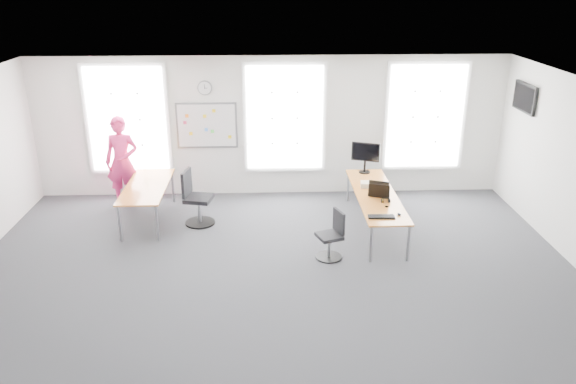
{
  "coord_description": "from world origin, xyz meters",
  "views": [
    {
      "loc": [
        -0.08,
        -7.64,
        4.56
      ],
      "look_at": [
        0.26,
        1.2,
        1.1
      ],
      "focal_mm": 35.0,
      "sensor_mm": 36.0,
      "label": 1
    }
  ],
  "objects_px": {
    "keyboard": "(382,217)",
    "headphones": "(385,201)",
    "chair_right": "(332,238)",
    "chair_left": "(196,201)",
    "desk_left": "(147,189)",
    "monitor": "(366,155)",
    "person": "(122,162)",
    "desk_right": "(376,196)"
  },
  "relations": [
    {
      "from": "keyboard",
      "to": "headphones",
      "type": "height_order",
      "value": "headphones"
    },
    {
      "from": "chair_right",
      "to": "chair_left",
      "type": "xyz_separation_m",
      "value": [
        -2.47,
        1.5,
        0.1
      ]
    },
    {
      "from": "desk_left",
      "to": "headphones",
      "type": "bearing_deg",
      "value": -12.13
    },
    {
      "from": "desk_left",
      "to": "chair_right",
      "type": "relative_size",
      "value": 2.34
    },
    {
      "from": "chair_right",
      "to": "headphones",
      "type": "height_order",
      "value": "chair_right"
    },
    {
      "from": "monitor",
      "to": "keyboard",
      "type": "bearing_deg",
      "value": -72.6
    },
    {
      "from": "person",
      "to": "chair_right",
      "type": "bearing_deg",
      "value": -28.28
    },
    {
      "from": "chair_left",
      "to": "monitor",
      "type": "distance_m",
      "value": 3.57
    },
    {
      "from": "chair_left",
      "to": "person",
      "type": "distance_m",
      "value": 1.95
    },
    {
      "from": "desk_left",
      "to": "monitor",
      "type": "bearing_deg",
      "value": 8.8
    },
    {
      "from": "desk_right",
      "to": "keyboard",
      "type": "bearing_deg",
      "value": -95.55
    },
    {
      "from": "person",
      "to": "chair_left",
      "type": "bearing_deg",
      "value": -29.1
    },
    {
      "from": "chair_left",
      "to": "headphones",
      "type": "height_order",
      "value": "chair_left"
    },
    {
      "from": "chair_left",
      "to": "desk_left",
      "type": "bearing_deg",
      "value": 89.74
    },
    {
      "from": "chair_right",
      "to": "monitor",
      "type": "distance_m",
      "value": 2.65
    },
    {
      "from": "headphones",
      "to": "keyboard",
      "type": "bearing_deg",
      "value": -104.49
    },
    {
      "from": "desk_left",
      "to": "desk_right",
      "type": "bearing_deg",
      "value": -6.86
    },
    {
      "from": "chair_right",
      "to": "monitor",
      "type": "bearing_deg",
      "value": 138.05
    },
    {
      "from": "desk_left",
      "to": "keyboard",
      "type": "bearing_deg",
      "value": -20.65
    },
    {
      "from": "desk_right",
      "to": "desk_left",
      "type": "bearing_deg",
      "value": 173.14
    },
    {
      "from": "desk_right",
      "to": "monitor",
      "type": "distance_m",
      "value": 1.28
    },
    {
      "from": "desk_right",
      "to": "monitor",
      "type": "relative_size",
      "value": 4.4
    },
    {
      "from": "chair_right",
      "to": "headphones",
      "type": "xyz_separation_m",
      "value": [
        1.04,
        0.74,
        0.36
      ]
    },
    {
      "from": "desk_left",
      "to": "chair_right",
      "type": "height_order",
      "value": "chair_right"
    },
    {
      "from": "chair_right",
      "to": "chair_left",
      "type": "height_order",
      "value": "chair_left"
    },
    {
      "from": "person",
      "to": "desk_left",
      "type": "bearing_deg",
      "value": -48.64
    },
    {
      "from": "desk_left",
      "to": "person",
      "type": "distance_m",
      "value": 1.08
    },
    {
      "from": "monitor",
      "to": "chair_right",
      "type": "bearing_deg",
      "value": -91.85
    },
    {
      "from": "desk_right",
      "to": "chair_left",
      "type": "distance_m",
      "value": 3.44
    },
    {
      "from": "chair_left",
      "to": "keyboard",
      "type": "relative_size",
      "value": 2.38
    },
    {
      "from": "desk_left",
      "to": "monitor",
      "type": "distance_m",
      "value": 4.43
    },
    {
      "from": "desk_right",
      "to": "person",
      "type": "bearing_deg",
      "value": 164.92
    },
    {
      "from": "desk_left",
      "to": "chair_left",
      "type": "relative_size",
      "value": 1.83
    },
    {
      "from": "chair_right",
      "to": "keyboard",
      "type": "bearing_deg",
      "value": 75.96
    },
    {
      "from": "chair_left",
      "to": "person",
      "type": "relative_size",
      "value": 0.57
    },
    {
      "from": "person",
      "to": "keyboard",
      "type": "xyz_separation_m",
      "value": [
        4.91,
        -2.43,
        -0.24
      ]
    },
    {
      "from": "desk_left",
      "to": "person",
      "type": "bearing_deg",
      "value": 127.73
    },
    {
      "from": "desk_right",
      "to": "keyboard",
      "type": "relative_size",
      "value": 6.21
    },
    {
      "from": "desk_left",
      "to": "headphones",
      "type": "distance_m",
      "value": 4.57
    },
    {
      "from": "chair_right",
      "to": "chair_left",
      "type": "relative_size",
      "value": 0.78
    },
    {
      "from": "desk_right",
      "to": "headphones",
      "type": "xyz_separation_m",
      "value": [
        0.09,
        -0.43,
        0.09
      ]
    },
    {
      "from": "chair_right",
      "to": "monitor",
      "type": "height_order",
      "value": "monitor"
    }
  ]
}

